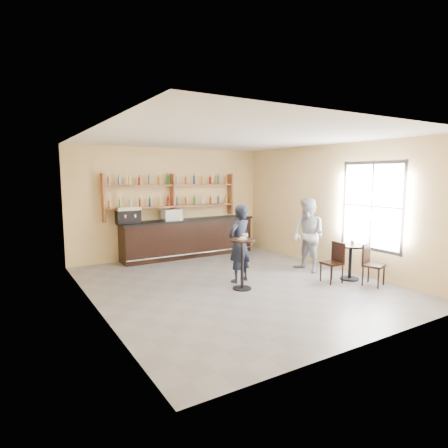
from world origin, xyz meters
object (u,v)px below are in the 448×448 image
cafe_table (350,262)px  patron_second (308,235)px  pastry_case (171,215)px  chair_west (332,263)px  espresso_machine (128,215)px  chair_south (374,265)px  man_main (239,244)px  bar_counter (189,238)px  pedestal_table (242,264)px

cafe_table → patron_second: bearing=107.0°
pastry_case → chair_west: size_ratio=0.59×
espresso_machine → patron_second: (3.58, -3.17, -0.42)m
espresso_machine → chair_south: bearing=-47.5°
man_main → patron_second: patron_second is taller
pastry_case → chair_west: (2.09, -4.17, -0.82)m
bar_counter → patron_second: 3.65m
pastry_case → patron_second: patron_second is taller
espresso_machine → pedestal_table: size_ratio=0.58×
man_main → cafe_table: size_ratio=2.14×
bar_counter → man_main: size_ratio=2.34×
pastry_case → man_main: 3.07m
chair_west → patron_second: 1.13m
chair_west → chair_south: size_ratio=0.99×
man_main → chair_west: (1.75, -1.14, -0.43)m
espresso_machine → chair_west: (3.35, -4.17, -0.88)m
pedestal_table → cafe_table: size_ratio=1.31×
espresso_machine → pedestal_table: 3.87m
cafe_table → pastry_case: bearing=122.0°
patron_second → pedestal_table: bearing=-82.7°
bar_counter → cafe_table: bar_counter is taller
pastry_case → chair_west: bearing=-53.6°
pastry_case → chair_south: size_ratio=0.58×
espresso_machine → chair_south: (3.95, -4.82, -0.88)m
bar_counter → espresso_machine: (-1.81, 0.00, 0.78)m
bar_counter → pedestal_table: 3.57m
pastry_case → pedestal_table: 3.61m
bar_counter → chair_south: 5.28m
pastry_case → man_main: bearing=-73.8°
espresso_machine → patron_second: 4.80m
espresso_machine → cafe_table: (3.90, -4.22, -0.93)m
pastry_case → cafe_table: size_ratio=0.65×
cafe_table → chair_west: 0.55m
chair_west → chair_south: bearing=47.3°
bar_counter → patron_second: patron_second is taller
cafe_table → patron_second: size_ratio=0.44×
bar_counter → pedestal_table: (-0.47, -3.54, -0.02)m
pedestal_table → chair_south: (2.61, -1.29, -0.08)m
pedestal_table → patron_second: 2.30m
pedestal_table → man_main: bearing=62.5°
pastry_case → patron_second: bearing=-44.0°
man_main → chair_south: bearing=127.1°
cafe_table → patron_second: patron_second is taller
bar_counter → pastry_case: size_ratio=7.67×
espresso_machine → man_main: (1.61, -3.03, -0.46)m
espresso_machine → pastry_case: size_ratio=1.16×
man_main → pastry_case: bearing=-99.1°
cafe_table → patron_second: 1.22m
cafe_table → bar_counter: bearing=116.3°
man_main → bar_counter: bearing=-109.4°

